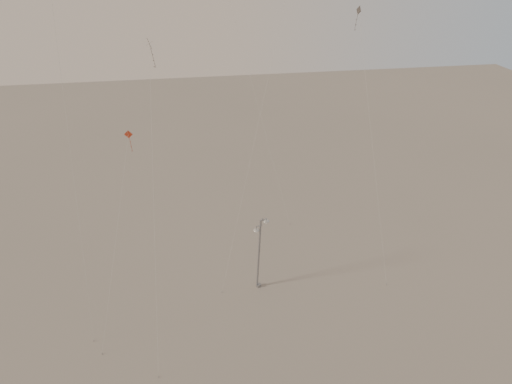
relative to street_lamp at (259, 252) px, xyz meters
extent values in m
plane|color=gray|center=(-1.18, -6.70, -4.32)|extent=(160.00, 160.00, 0.00)
cylinder|color=gray|center=(-0.06, -0.02, -4.17)|extent=(0.44, 0.44, 0.30)
cylinder|color=gray|center=(-0.06, -0.02, -0.34)|extent=(0.51, 0.18, 7.96)
cylinder|color=gray|center=(0.27, -0.02, 3.69)|extent=(0.14, 0.14, 0.18)
cylinder|color=gray|center=(0.46, 0.13, 3.54)|extent=(0.44, 0.36, 0.07)
cylinder|color=gray|center=(0.66, 0.29, 3.39)|extent=(0.06, 0.06, 0.30)
ellipsoid|color=beige|center=(0.66, 0.29, 3.24)|extent=(0.52, 0.52, 0.18)
cylinder|color=gray|center=(-0.02, -0.09, 3.09)|extent=(0.60, 0.20, 0.07)
cylinder|color=gray|center=(-0.32, -0.16, 2.89)|extent=(0.06, 0.06, 0.40)
ellipsoid|color=beige|center=(-0.32, -0.16, 2.69)|extent=(0.52, 0.52, 0.18)
cylinder|color=beige|center=(-13.80, -0.69, 10.80)|extent=(2.00, 6.86, 30.15)
cylinder|color=gray|center=(-14.80, -4.11, -4.27)|extent=(0.06, 0.06, 0.10)
cube|color=#302B28|center=(-7.55, 2.30, 18.15)|extent=(0.20, 0.80, 0.77)
cylinder|color=#302B28|center=(-7.42, 2.36, 17.12)|extent=(0.21, 0.11, 1.38)
cylinder|color=beige|center=(-8.40, -3.01, 6.94)|extent=(1.71, 10.63, 22.43)
cylinder|color=gray|center=(-9.25, -8.32, -4.27)|extent=(0.06, 0.06, 0.10)
cylinder|color=beige|center=(1.42, 6.02, 12.93)|extent=(10.22, 12.61, 34.40)
cylinder|color=gray|center=(-3.68, -0.27, -4.27)|extent=(0.06, 0.06, 0.10)
cube|color=maroon|center=(-10.22, 3.04, 11.11)|extent=(0.73, 0.31, 0.77)
cylinder|color=maroon|center=(-10.19, 3.19, 10.13)|extent=(0.06, 0.20, 1.27)
cylinder|color=beige|center=(-12.06, -1.24, 3.42)|extent=(3.69, 8.58, 15.38)
cylinder|color=gray|center=(-13.90, -5.52, -4.27)|extent=(0.06, 0.06, 0.10)
cube|color=#302B28|center=(10.20, 8.56, 19.13)|extent=(0.20, 0.77, 0.74)
cylinder|color=#302B28|center=(10.07, 8.49, 18.12)|extent=(0.20, 0.12, 1.36)
cylinder|color=beige|center=(11.29, 3.41, 7.43)|extent=(2.19, 10.31, 23.40)
cylinder|color=gray|center=(12.38, -1.74, -4.27)|extent=(0.06, 0.06, 0.10)
cylinder|color=beige|center=(1.79, 12.05, 9.64)|extent=(6.92, 5.34, 27.81)
cylinder|color=gray|center=(5.25, 9.39, -4.27)|extent=(0.06, 0.06, 0.10)
camera|label=1|loc=(-4.71, -27.80, 24.11)|focal=28.00mm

